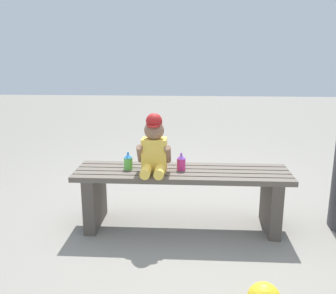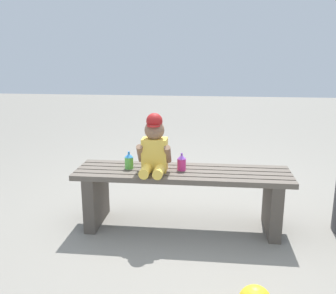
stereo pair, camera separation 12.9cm
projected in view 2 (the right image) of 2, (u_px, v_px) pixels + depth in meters
The scene contains 5 objects.
ground_plane at pixel (182, 226), 2.74m from camera, with size 16.00×16.00×0.00m, color gray.
park_bench at pixel (182, 189), 2.67m from camera, with size 1.49×0.39×0.42m.
child_figure at pixel (154, 147), 2.58m from camera, with size 0.23×0.27×0.40m.
sippy_cup_left at pixel (129, 161), 2.67m from camera, with size 0.06×0.06×0.12m.
sippy_cup_right at pixel (182, 162), 2.63m from camera, with size 0.06×0.06×0.12m.
Camera 2 is at (0.18, -2.51, 1.24)m, focal length 40.59 mm.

